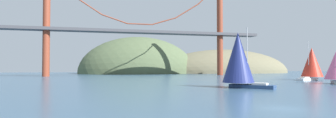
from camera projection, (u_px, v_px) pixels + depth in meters
name	position (u px, v px, depth m)	size (l,w,h in m)	color
ground_plane	(281.00, 109.00, 25.37)	(360.00, 360.00, 0.00)	#385670
headland_right	(225.00, 73.00, 170.84)	(86.64, 44.00, 29.59)	#6B664C
headland_center	(139.00, 73.00, 157.49)	(68.72, 44.00, 42.73)	#4C5B3D
suspension_bridge	(140.00, 29.00, 118.07)	(112.16, 6.00, 43.57)	brown
sailboat_navy_sail	(239.00, 58.00, 50.87)	(9.52, 9.89, 11.29)	navy
sailboat_scarlet_sail	(312.00, 63.00, 78.55)	(10.24, 7.60, 11.27)	white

